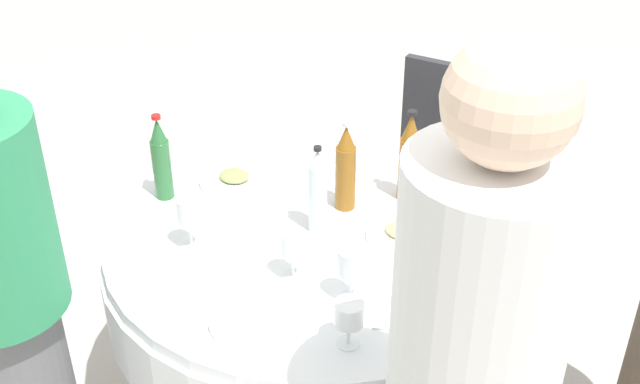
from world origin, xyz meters
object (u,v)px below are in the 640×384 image
object	(u,v)px
dining_table	(320,267)
wine_glass_outer	(349,315)
plate_inner	(255,320)
bottle_clear_rear	(319,192)
wine_glass_north	(351,263)
bottle_green_south	(161,160)
chair_east	(455,133)
bottle_amber_near	(409,158)
person_rear	(4,310)
wine_glass_near	(292,246)
bottle_amber_left	(346,169)
wine_glass_east	(504,223)
wine_glass_mid	(188,212)
plate_west	(234,179)
plate_north	(400,234)

from	to	relation	value
dining_table	wine_glass_outer	size ratio (longest dim) A/B	10.13
dining_table	plate_inner	bearing A→B (deg)	109.39
bottle_clear_rear	wine_glass_north	distance (m)	0.33
bottle_green_south	chair_east	bearing A→B (deg)	-100.95
bottle_amber_near	person_rear	size ratio (longest dim) A/B	0.20
wine_glass_outer	person_rear	size ratio (longest dim) A/B	0.09
bottle_green_south	person_rear	xyz separation A→B (m)	(-0.18, 0.67, -0.08)
bottle_green_south	wine_glass_outer	xyz separation A→B (m)	(-0.88, 0.15, -0.04)
wine_glass_near	plate_inner	world-z (taller)	wine_glass_near
bottle_amber_left	plate_inner	world-z (taller)	bottle_amber_left
wine_glass_east	chair_east	world-z (taller)	wine_glass_east
wine_glass_mid	plate_west	xyz separation A→B (m)	(0.16, -0.33, -0.11)
bottle_amber_near	chair_east	size ratio (longest dim) A/B	0.36
wine_glass_north	bottle_green_south	bearing A→B (deg)	-0.47
person_rear	chair_east	distance (m)	2.04
wine_glass_outer	chair_east	bearing A→B (deg)	-67.48
plate_west	plate_inner	bearing A→B (deg)	140.34
bottle_amber_near	wine_glass_mid	world-z (taller)	bottle_amber_near
wine_glass_outer	chair_east	size ratio (longest dim) A/B	0.15
bottle_amber_near	wine_glass_east	size ratio (longest dim) A/B	2.28
plate_north	wine_glass_outer	bearing A→B (deg)	110.74
bottle_clear_rear	bottle_amber_near	world-z (taller)	bottle_amber_near
wine_glass_outer	wine_glass_north	bearing A→B (deg)	-52.64
wine_glass_east	chair_east	distance (m)	1.19
person_rear	plate_west	bearing A→B (deg)	-65.25
bottle_clear_rear	wine_glass_outer	world-z (taller)	bottle_clear_rear
bottle_clear_rear	wine_glass_near	bearing A→B (deg)	113.40
wine_glass_north	wine_glass_mid	bearing A→B (deg)	13.41
dining_table	plate_west	xyz separation A→B (m)	(0.39, -0.01, 0.16)
dining_table	wine_glass_east	xyz separation A→B (m)	(-0.47, -0.26, 0.25)
bottle_amber_left	wine_glass_mid	size ratio (longest dim) A/B	1.83
wine_glass_north	dining_table	bearing A→B (deg)	-35.40
wine_glass_east	plate_west	xyz separation A→B (m)	(0.86, 0.24, -0.08)
bottle_amber_near	wine_glass_mid	xyz separation A→B (m)	(0.32, 0.63, -0.02)
bottle_clear_rear	wine_glass_north	bearing A→B (deg)	145.74
plate_west	person_rear	xyz separation A→B (m)	(-0.07, 0.88, 0.05)
bottle_clear_rear	plate_west	xyz separation A→B (m)	(0.39, -0.02, -0.12)
wine_glass_north	plate_west	bearing A→B (deg)	-17.60
wine_glass_north	plate_north	world-z (taller)	wine_glass_north
plate_north	person_rear	distance (m)	1.11
wine_glass_east	plate_west	distance (m)	0.90
dining_table	wine_glass_mid	xyz separation A→B (m)	(0.23, 0.32, 0.27)
dining_table	wine_glass_outer	bearing A→B (deg)	138.70
person_rear	dining_table	bearing A→B (deg)	-90.00
dining_table	bottle_green_south	xyz separation A→B (m)	(0.50, 0.19, 0.29)
plate_inner	person_rear	size ratio (longest dim) A/B	0.16
plate_inner	bottle_amber_left	bearing A→B (deg)	-73.51
wine_glass_north	chair_east	xyz separation A→B (m)	(0.51, -1.35, -0.34)
wine_glass_near	plate_west	size ratio (longest dim) A/B	0.66
dining_table	person_rear	world-z (taller)	person_rear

